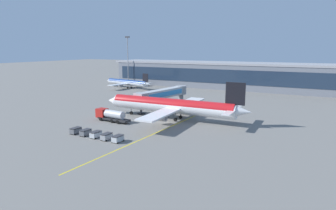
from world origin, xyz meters
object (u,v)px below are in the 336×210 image
(baggage_cart_1, at_px, (86,132))
(baggage_cart_2, at_px, (96,134))
(main_airliner, at_px, (172,106))
(fuel_tanker, at_px, (111,115))
(baggage_cart_0, at_px, (76,130))
(baggage_cart_3, at_px, (107,136))
(baggage_cart_4, at_px, (118,139))
(commuter_jet_far, at_px, (127,82))

(baggage_cart_1, relative_size, baggage_cart_2, 1.00)
(main_airliner, relative_size, fuel_tanker, 4.10)
(baggage_cart_0, xyz_separation_m, baggage_cart_1, (3.20, -0.11, 0.00))
(main_airliner, height_order, baggage_cart_2, main_airliner)
(baggage_cart_3, bearing_deg, baggage_cart_1, 178.09)
(baggage_cart_4, bearing_deg, fuel_tanker, 133.32)
(baggage_cart_0, bearing_deg, baggage_cart_1, -1.91)
(fuel_tanker, xyz_separation_m, baggage_cart_3, (10.12, -14.02, -0.96))
(commuter_jet_far, bearing_deg, baggage_cart_2, -59.00)
(baggage_cart_1, bearing_deg, baggage_cart_2, -1.91)
(baggage_cart_1, height_order, baggage_cart_3, same)
(baggage_cart_0, relative_size, commuter_jet_far, 0.09)
(baggage_cart_0, distance_m, baggage_cart_4, 12.80)
(fuel_tanker, distance_m, baggage_cart_3, 17.32)
(main_airliner, xyz_separation_m, baggage_cart_2, (-7.10, -23.92, -3.16))
(fuel_tanker, distance_m, baggage_cart_2, 15.57)
(baggage_cart_3, distance_m, commuter_jet_far, 87.90)
(baggage_cart_2, height_order, commuter_jet_far, commuter_jet_far)
(baggage_cart_4, height_order, commuter_jet_far, commuter_jet_far)
(main_airliner, xyz_separation_m, baggage_cart_0, (-13.49, -23.70, -3.16))
(baggage_cart_0, bearing_deg, baggage_cart_3, -1.91)
(main_airliner, xyz_separation_m, baggage_cart_3, (-3.90, -24.03, -3.16))
(fuel_tanker, bearing_deg, commuter_jet_far, 122.00)
(baggage_cart_0, bearing_deg, fuel_tanker, 92.20)
(main_airliner, distance_m, commuter_jet_far, 71.67)
(baggage_cart_0, distance_m, baggage_cart_2, 6.40)
(baggage_cart_0, height_order, baggage_cart_2, same)
(baggage_cart_1, xyz_separation_m, baggage_cart_4, (9.59, -0.32, 0.00))
(baggage_cart_4, bearing_deg, baggage_cart_2, 178.09)
(commuter_jet_far, bearing_deg, baggage_cart_4, -55.56)
(baggage_cart_2, bearing_deg, main_airliner, 73.47)
(baggage_cart_3, bearing_deg, baggage_cart_0, 178.09)
(baggage_cart_1, distance_m, baggage_cart_3, 6.40)
(main_airliner, bearing_deg, baggage_cart_0, -119.65)
(fuel_tanker, xyz_separation_m, baggage_cart_1, (3.73, -13.80, -0.96))
(baggage_cart_2, bearing_deg, baggage_cart_4, -1.91)
(baggage_cart_3, xyz_separation_m, commuter_jet_far, (-47.55, 73.91, 1.99))
(baggage_cart_4, bearing_deg, baggage_cart_0, 178.09)
(baggage_cart_2, relative_size, commuter_jet_far, 0.09)
(baggage_cart_4, distance_m, commuter_jet_far, 89.76)
(baggage_cart_4, bearing_deg, main_airliner, 88.34)
(main_airliner, height_order, baggage_cart_1, main_airliner)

